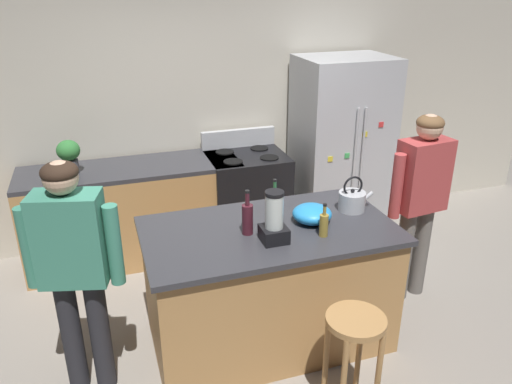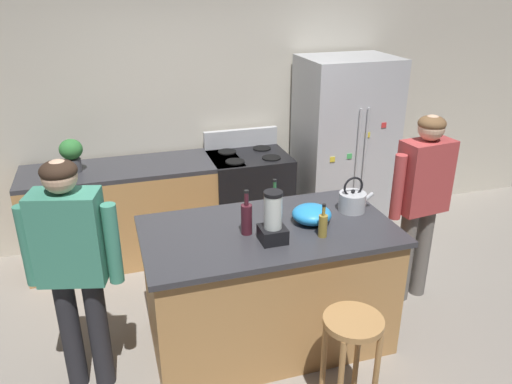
{
  "view_description": "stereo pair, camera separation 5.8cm",
  "coord_description": "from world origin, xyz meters",
  "px_view_note": "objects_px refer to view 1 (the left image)",
  "views": [
    {
      "loc": [
        -1.05,
        -2.91,
        2.53
      ],
      "look_at": [
        0.0,
        0.3,
        1.08
      ],
      "focal_mm": 35.34,
      "sensor_mm": 36.0,
      "label": 1
    },
    {
      "loc": [
        -1.0,
        -2.93,
        2.53
      ],
      "look_at": [
        0.0,
        0.3,
        1.08
      ],
      "focal_mm": 35.34,
      "sensor_mm": 36.0,
      "label": 2
    }
  ],
  "objects_px": {
    "bottle_wine": "(247,218)",
    "bar_stool": "(354,339)",
    "person_by_island_left": "(74,260)",
    "person_by_sink_right": "(421,192)",
    "bottle_olive_oil": "(275,202)",
    "kitchen_island": "(269,285)",
    "mixing_bowl": "(312,214)",
    "stove_range": "(247,198)",
    "tea_kettle": "(352,200)",
    "refrigerator": "(341,148)",
    "potted_plant": "(69,154)",
    "bottle_vinegar": "(324,224)",
    "blender_appliance": "(274,221)"
  },
  "relations": [
    {
      "from": "kitchen_island",
      "to": "refrigerator",
      "type": "height_order",
      "value": "refrigerator"
    },
    {
      "from": "stove_range",
      "to": "tea_kettle",
      "type": "bearing_deg",
      "value": -75.34
    },
    {
      "from": "stove_range",
      "to": "tea_kettle",
      "type": "xyz_separation_m",
      "value": [
        0.37,
        -1.43,
        0.53
      ]
    },
    {
      "from": "blender_appliance",
      "to": "mixing_bowl",
      "type": "xyz_separation_m",
      "value": [
        0.35,
        0.18,
        -0.09
      ]
    },
    {
      "from": "refrigerator",
      "to": "bottle_wine",
      "type": "bearing_deg",
      "value": -134.09
    },
    {
      "from": "person_by_island_left",
      "to": "bottle_wine",
      "type": "bearing_deg",
      "value": 2.92
    },
    {
      "from": "kitchen_island",
      "to": "mixing_bowl",
      "type": "relative_size",
      "value": 6.29
    },
    {
      "from": "person_by_island_left",
      "to": "bottle_olive_oil",
      "type": "bearing_deg",
      "value": 11.35
    },
    {
      "from": "stove_range",
      "to": "person_by_island_left",
      "type": "xyz_separation_m",
      "value": [
        -1.58,
        -1.61,
        0.49
      ]
    },
    {
      "from": "bottle_vinegar",
      "to": "bar_stool",
      "type": "bearing_deg",
      "value": -94.56
    },
    {
      "from": "bar_stool",
      "to": "tea_kettle",
      "type": "relative_size",
      "value": 2.52
    },
    {
      "from": "person_by_island_left",
      "to": "bottle_vinegar",
      "type": "relative_size",
      "value": 6.77
    },
    {
      "from": "person_by_island_left",
      "to": "bar_stool",
      "type": "xyz_separation_m",
      "value": [
        1.54,
        -0.71,
        -0.43
      ]
    },
    {
      "from": "refrigerator",
      "to": "bar_stool",
      "type": "relative_size",
      "value": 2.64
    },
    {
      "from": "tea_kettle",
      "to": "stove_range",
      "type": "bearing_deg",
      "value": 104.66
    },
    {
      "from": "person_by_sink_right",
      "to": "bottle_olive_oil",
      "type": "relative_size",
      "value": 5.76
    },
    {
      "from": "kitchen_island",
      "to": "bottle_vinegar",
      "type": "relative_size",
      "value": 7.41
    },
    {
      "from": "mixing_bowl",
      "to": "tea_kettle",
      "type": "distance_m",
      "value": 0.37
    },
    {
      "from": "tea_kettle",
      "to": "blender_appliance",
      "type": "bearing_deg",
      "value": -159.31
    },
    {
      "from": "potted_plant",
      "to": "bottle_wine",
      "type": "distance_m",
      "value": 1.95
    },
    {
      "from": "tea_kettle",
      "to": "mixing_bowl",
      "type": "bearing_deg",
      "value": -165.94
    },
    {
      "from": "person_by_island_left",
      "to": "potted_plant",
      "type": "relative_size",
      "value": 5.33
    },
    {
      "from": "stove_range",
      "to": "potted_plant",
      "type": "height_order",
      "value": "potted_plant"
    },
    {
      "from": "person_by_sink_right",
      "to": "tea_kettle",
      "type": "relative_size",
      "value": 5.77
    },
    {
      "from": "refrigerator",
      "to": "tea_kettle",
      "type": "height_order",
      "value": "refrigerator"
    },
    {
      "from": "refrigerator",
      "to": "blender_appliance",
      "type": "bearing_deg",
      "value": -128.72
    },
    {
      "from": "mixing_bowl",
      "to": "tea_kettle",
      "type": "bearing_deg",
      "value": 14.06
    },
    {
      "from": "person_by_sink_right",
      "to": "bar_stool",
      "type": "height_order",
      "value": "person_by_sink_right"
    },
    {
      "from": "bottle_olive_oil",
      "to": "bar_stool",
      "type": "bearing_deg",
      "value": -81.34
    },
    {
      "from": "blender_appliance",
      "to": "mixing_bowl",
      "type": "height_order",
      "value": "blender_appliance"
    },
    {
      "from": "person_by_sink_right",
      "to": "bottle_olive_oil",
      "type": "xyz_separation_m",
      "value": [
        -1.23,
        0.02,
        0.08
      ]
    },
    {
      "from": "bar_stool",
      "to": "stove_range",
      "type": "bearing_deg",
      "value": 88.85
    },
    {
      "from": "person_by_sink_right",
      "to": "bottle_wine",
      "type": "height_order",
      "value": "person_by_sink_right"
    },
    {
      "from": "refrigerator",
      "to": "potted_plant",
      "type": "bearing_deg",
      "value": 178.9
    },
    {
      "from": "kitchen_island",
      "to": "bottle_wine",
      "type": "relative_size",
      "value": 5.53
    },
    {
      "from": "kitchen_island",
      "to": "bar_stool",
      "type": "height_order",
      "value": "kitchen_island"
    },
    {
      "from": "bottle_olive_oil",
      "to": "blender_appliance",
      "type": "bearing_deg",
      "value": -110.72
    },
    {
      "from": "refrigerator",
      "to": "person_by_island_left",
      "type": "distance_m",
      "value": 3.04
    },
    {
      "from": "person_by_island_left",
      "to": "stove_range",
      "type": "bearing_deg",
      "value": 45.39
    },
    {
      "from": "stove_range",
      "to": "potted_plant",
      "type": "bearing_deg",
      "value": 179.09
    },
    {
      "from": "person_by_island_left",
      "to": "mixing_bowl",
      "type": "bearing_deg",
      "value": 2.98
    },
    {
      "from": "bar_stool",
      "to": "mixing_bowl",
      "type": "relative_size",
      "value": 2.49
    },
    {
      "from": "bottle_vinegar",
      "to": "person_by_sink_right",
      "type": "bearing_deg",
      "value": 20.66
    },
    {
      "from": "refrigerator",
      "to": "bottle_wine",
      "type": "xyz_separation_m",
      "value": [
        -1.48,
        -1.53,
        0.14
      ]
    },
    {
      "from": "stove_range",
      "to": "bar_stool",
      "type": "relative_size",
      "value": 1.61
    },
    {
      "from": "person_by_island_left",
      "to": "bottle_olive_oil",
      "type": "height_order",
      "value": "person_by_island_left"
    },
    {
      "from": "blender_appliance",
      "to": "bottle_vinegar",
      "type": "distance_m",
      "value": 0.35
    },
    {
      "from": "potted_plant",
      "to": "bar_stool",
      "type": "bearing_deg",
      "value": -56.27
    },
    {
      "from": "bottle_wine",
      "to": "bar_stool",
      "type": "bearing_deg",
      "value": -61.09
    },
    {
      "from": "person_by_island_left",
      "to": "bottle_olive_oil",
      "type": "relative_size",
      "value": 5.79
    }
  ]
}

